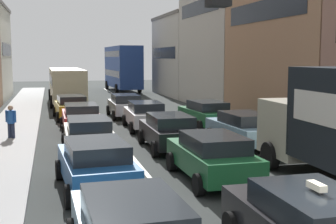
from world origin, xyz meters
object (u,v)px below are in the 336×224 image
at_px(coupe_centre_lane_fourth, 145,115).
at_px(sedan_left_lane_fifth, 71,106).
at_px(traffic_light_pole, 72,62).
at_px(sedan_left_lane_third, 89,135).
at_px(bus_far_queue_secondary, 123,66).
at_px(sedan_right_lane_behind_truck, 243,128).
at_px(wagon_left_lane_second, 96,164).
at_px(sedan_centre_lane_fifth, 125,105).
at_px(hatchback_centre_lane_third, 169,131).
at_px(bus_mid_queue_primary, 66,83).
at_px(pedestrian_far_sidewalk, 11,121).
at_px(wagon_right_lane_far, 206,114).
at_px(sedan_left_lane_fourth, 81,117).
at_px(sedan_centre_lane_second, 212,156).

relative_size(coupe_centre_lane_fourth, sedan_left_lane_fifth, 0.99).
height_order(traffic_light_pole, sedan_left_lane_fifth, traffic_light_pole).
relative_size(sedan_left_lane_third, bus_far_queue_secondary, 0.41).
height_order(sedan_left_lane_third, sedan_right_lane_behind_truck, same).
height_order(wagon_left_lane_second, coupe_centre_lane_fourth, same).
height_order(coupe_centre_lane_fourth, sedan_left_lane_fifth, same).
bearing_deg(sedan_right_lane_behind_truck, sedan_left_lane_fifth, 29.38).
distance_m(traffic_light_pole, sedan_centre_lane_fifth, 23.91).
bearing_deg(wagon_left_lane_second, traffic_light_pole, 169.08).
relative_size(hatchback_centre_lane_third, bus_mid_queue_primary, 0.41).
xyz_separation_m(hatchback_centre_lane_third, bus_mid_queue_primary, (-3.50, 20.29, 0.96)).
bearing_deg(pedestrian_far_sidewalk, hatchback_centre_lane_third, -92.96).
xyz_separation_m(sedan_left_lane_fifth, wagon_right_lane_far, (7.01, -5.62, 0.00)).
bearing_deg(sedan_right_lane_behind_truck, sedan_left_lane_fourth, 47.35).
distance_m(sedan_right_lane_behind_truck, pedestrian_far_sidewalk, 10.65).
height_order(coupe_centre_lane_fourth, bus_mid_queue_primary, bus_mid_queue_primary).
distance_m(sedan_left_lane_third, pedestrian_far_sidewalk, 5.09).
bearing_deg(wagon_left_lane_second, wagon_right_lane_far, -37.63).
xyz_separation_m(wagon_left_lane_second, sedan_left_lane_third, (0.21, 5.05, 0.00)).
relative_size(sedan_left_lane_third, coupe_centre_lane_fourth, 0.99).
distance_m(sedan_centre_lane_second, bus_mid_queue_primary, 25.64).
xyz_separation_m(traffic_light_pole, sedan_left_lane_fifth, (0.97, 23.36, -3.02)).
relative_size(sedan_left_lane_third, sedan_left_lane_fourth, 1.00).
relative_size(wagon_left_lane_second, sedan_centre_lane_fifth, 1.02).
xyz_separation_m(sedan_left_lane_fourth, sedan_left_lane_fifth, (-0.25, 5.43, 0.00)).
bearing_deg(coupe_centre_lane_fourth, bus_far_queue_secondary, -4.49).
distance_m(sedan_left_lane_fifth, pedestrian_far_sidewalk, 7.69).
bearing_deg(wagon_right_lane_far, sedan_left_lane_fifth, 47.95).
height_order(hatchback_centre_lane_third, coupe_centre_lane_fourth, same).
xyz_separation_m(wagon_left_lane_second, wagon_right_lane_far, (7.04, 10.42, 0.00)).
distance_m(wagon_left_lane_second, wagon_right_lane_far, 12.57).
xyz_separation_m(coupe_centre_lane_fourth, sedan_centre_lane_fifth, (-0.24, 5.19, 0.00)).
bearing_deg(sedan_centre_lane_second, sedan_left_lane_third, 34.88).
distance_m(sedan_left_lane_fifth, bus_mid_queue_primary, 9.55).
height_order(sedan_centre_lane_fifth, sedan_right_lane_behind_truck, same).
bearing_deg(bus_far_queue_secondary, sedan_right_lane_behind_truck, 178.44).
height_order(wagon_left_lane_second, sedan_centre_lane_fifth, same).
bearing_deg(bus_far_queue_secondary, hatchback_centre_lane_third, 172.80).
distance_m(bus_far_queue_secondary, pedestrian_far_sidewalk, 31.26).
distance_m(wagon_left_lane_second, sedan_left_lane_fifth, 16.04).
bearing_deg(bus_far_queue_secondary, sedan_left_lane_fourth, 165.19).
bearing_deg(sedan_centre_lane_second, sedan_left_lane_fourth, 17.60).
bearing_deg(hatchback_centre_lane_third, sedan_left_lane_fourth, 32.54).
height_order(traffic_light_pole, hatchback_centre_lane_third, traffic_light_pole).
bearing_deg(sedan_left_lane_third, sedan_right_lane_behind_truck, -89.72).
height_order(sedan_left_lane_fourth, bus_far_queue_secondary, bus_far_queue_secondary).
distance_m(sedan_left_lane_third, bus_far_queue_secondary, 34.24).
distance_m(coupe_centre_lane_fourth, bus_mid_queue_primary, 15.21).
height_order(traffic_light_pole, bus_far_queue_secondary, traffic_light_pole).
xyz_separation_m(sedan_left_lane_third, sedan_left_lane_fourth, (0.07, 5.56, 0.00)).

